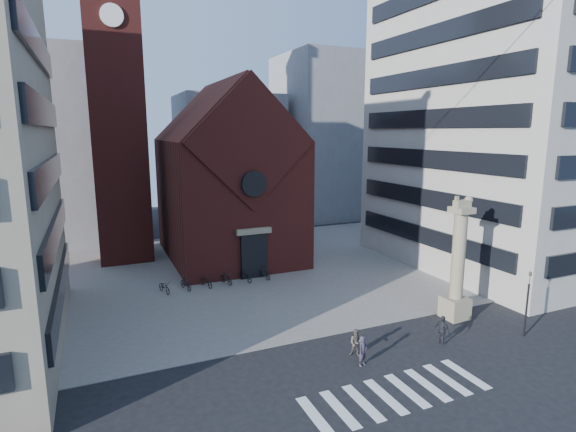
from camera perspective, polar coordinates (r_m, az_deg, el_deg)
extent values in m
plane|color=black|center=(26.58, 8.49, -18.46)|extent=(120.00, 120.00, 0.00)
cube|color=gray|center=(42.54, -5.26, -6.96)|extent=(46.00, 30.00, 0.05)
cube|color=maroon|center=(46.80, -7.70, 2.13)|extent=(12.00, 16.00, 12.00)
cube|color=#5B291C|center=(46.68, -8.03, 9.49)|extent=(12.00, 15.40, 12.00)
cube|color=maroon|center=(38.70, -4.64, 9.33)|extent=(11.76, 0.50, 11.76)
cylinder|color=black|center=(38.52, -4.35, 4.11)|extent=(2.20, 0.30, 2.20)
cube|color=black|center=(40.02, -4.33, -5.14)|extent=(2.40, 0.30, 4.00)
cube|color=gray|center=(39.41, -4.36, -1.94)|extent=(3.20, 0.40, 0.50)
cube|color=maroon|center=(47.66, -20.95, 12.54)|extent=(5.00, 5.00, 30.00)
cylinder|color=white|center=(46.13, -21.49, 22.65)|extent=(2.00, 0.20, 2.00)
cube|color=#ACA69B|center=(48.40, 26.38, 13.29)|extent=(18.00, 22.00, 32.00)
cube|color=gray|center=(60.03, -30.93, 7.39)|extent=(16.00, 14.00, 22.00)
cube|color=gray|center=(67.28, -7.54, 7.29)|extent=(14.00, 12.00, 18.00)
cube|color=gray|center=(70.60, 5.87, 9.92)|extent=(16.00, 14.00, 24.00)
cube|color=gray|center=(34.14, 20.40, -10.85)|extent=(1.60, 1.60, 1.50)
cylinder|color=gray|center=(32.99, 20.83, -4.77)|extent=(0.90, 0.90, 6.00)
cube|color=gray|center=(32.33, 21.20, 0.71)|extent=(1.30, 1.30, 0.40)
cube|color=gray|center=(32.26, 21.25, 1.41)|extent=(1.20, 0.50, 0.55)
sphere|color=gray|center=(32.62, 21.97, 1.90)|extent=(0.56, 0.56, 0.56)
cube|color=gray|center=(31.86, 20.66, 2.07)|extent=(0.25, 0.15, 0.35)
cylinder|color=black|center=(32.75, 28.01, -10.52)|extent=(0.12, 0.12, 3.50)
imported|color=black|center=(32.08, 28.35, -6.92)|extent=(0.13, 0.16, 0.80)
imported|color=#362E41|center=(26.44, 9.48, -16.55)|extent=(0.74, 0.62, 1.72)
imported|color=#574F46|center=(27.38, 8.67, -15.63)|extent=(1.00, 0.96, 1.63)
imported|color=#25252D|center=(29.91, 19.01, -13.55)|extent=(0.58, 1.12, 1.83)
imported|color=black|center=(38.05, -15.43, -8.67)|extent=(1.15, 1.94, 0.97)
imported|color=black|center=(38.28, -12.86, -8.34)|extent=(1.00, 1.85, 1.07)
imported|color=black|center=(38.62, -10.32, -8.16)|extent=(1.15, 1.94, 0.97)
imported|color=black|center=(39.00, -7.84, -7.81)|extent=(1.00, 1.85, 1.07)
imported|color=black|center=(39.49, -5.41, -7.60)|extent=(1.15, 1.94, 0.97)
imported|color=black|center=(40.01, -3.05, -7.24)|extent=(1.00, 1.85, 1.07)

